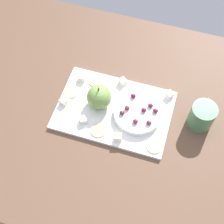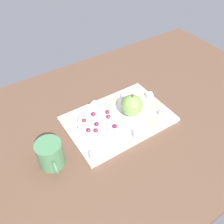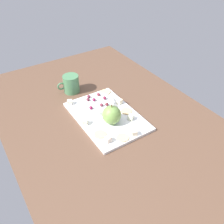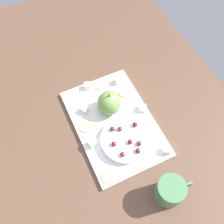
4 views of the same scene
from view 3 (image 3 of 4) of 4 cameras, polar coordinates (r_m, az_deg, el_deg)
name	(u,v)px [view 3 (image 3 of 4)]	position (r cm, az deg, el deg)	size (l,w,h in cm)	color
table	(111,126)	(106.25, -0.16, -3.24)	(138.49, 85.65, 4.28)	brown
platter	(106,117)	(106.78, -1.45, -1.07)	(36.81, 24.86, 1.24)	white
serving_dish	(97,104)	(111.05, -3.50, 1.78)	(15.15, 15.15, 2.27)	white
apple_whole	(112,115)	(100.30, -0.07, -0.67)	(8.00, 8.00, 8.00)	#739C4A
apple_stem	(112,106)	(97.48, -0.08, 1.44)	(0.50, 0.50, 1.20)	brown
cheese_cube_0	(119,101)	(112.94, 1.77, 2.51)	(2.17, 2.17, 2.17)	#F8ECC3
cheese_cube_1	(134,133)	(96.79, 5.19, -4.87)	(2.17, 2.17, 2.17)	#F5EAC9
cheese_cube_2	(70,102)	(113.97, -9.91, 2.25)	(2.17, 2.17, 2.17)	#F7E2C1
cheese_cube_3	(131,117)	(103.90, 4.40, -1.27)	(2.17, 2.17, 2.17)	white
cheese_cube_4	(85,122)	(101.88, -6.32, -2.36)	(2.17, 2.17, 2.17)	#F0E3C9
cheese_cube_5	(108,139)	(93.78, -0.93, -6.41)	(2.17, 2.17, 2.17)	#F9E2C7
cracker_0	(123,138)	(95.78, 2.54, -6.02)	(4.94, 4.94, 0.40)	#D1B486
cracker_1	(105,92)	(120.94, -1.54, 4.69)	(4.94, 4.94, 0.40)	#E1C587
cracker_2	(100,134)	(97.16, -2.83, -5.25)	(4.94, 4.94, 0.40)	#D1B784
cracker_3	(126,111)	(108.68, 3.40, 0.23)	(4.94, 4.94, 0.40)	#E4BD83
grape_0	(98,94)	(114.45, -3.19, 4.13)	(1.63, 1.47, 1.33)	maroon
grape_1	(94,100)	(111.03, -4.24, 2.90)	(1.63, 1.47, 1.41)	maroon
grape_2	(101,105)	(107.56, -2.57, 1.65)	(1.63, 1.47, 1.37)	maroon
grape_3	(107,104)	(107.78, -1.22, 1.80)	(1.63, 1.47, 1.46)	maroon
grape_4	(88,100)	(111.39, -5.66, 2.94)	(1.63, 1.47, 1.38)	brown
grape_5	(91,108)	(106.25, -4.96, 1.02)	(1.63, 1.47, 1.42)	maroon
grape_6	(89,96)	(113.35, -5.49, 3.64)	(1.63, 1.47, 1.39)	maroon
grape_7	(105,98)	(111.84, -1.76, 3.33)	(1.63, 1.47, 1.52)	maroon
cup	(71,84)	(123.36, -9.60, 6.52)	(7.84, 11.04, 8.91)	#487C52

